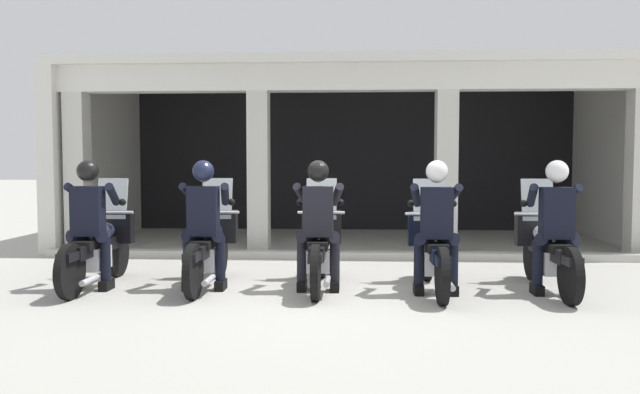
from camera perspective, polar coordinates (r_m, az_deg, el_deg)
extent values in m
plane|color=#A8A59E|center=(10.58, 0.82, -5.20)|extent=(80.00, 80.00, 0.00)
cube|color=black|center=(14.24, 3.01, 3.41)|extent=(10.42, 0.24, 3.18)
cube|color=silver|center=(10.40, 2.98, 11.01)|extent=(10.42, 0.36, 0.44)
cube|color=silver|center=(12.31, 3.01, 11.22)|extent=(10.42, 4.48, 0.16)
cube|color=silver|center=(13.24, -19.77, 3.22)|extent=(0.30, 4.48, 3.18)
cube|color=silver|center=(13.21, 25.78, 3.09)|extent=(0.30, 4.48, 3.18)
cube|color=beige|center=(11.35, -21.60, 2.09)|extent=(0.35, 0.36, 2.74)
cube|color=beige|center=(10.43, -5.72, 2.21)|extent=(0.35, 0.36, 2.74)
cube|color=beige|center=(10.42, 11.63, 2.16)|extent=(0.35, 0.36, 2.74)
cube|color=beige|center=(11.32, 27.57, 1.94)|extent=(0.35, 0.36, 2.74)
cube|color=#B7B5AD|center=(9.92, 2.92, -5.43)|extent=(10.02, 0.24, 0.12)
cylinder|color=black|center=(8.83, -18.32, -4.98)|extent=(0.09, 0.64, 0.64)
cylinder|color=black|center=(7.56, -22.22, -6.44)|extent=(0.09, 0.64, 0.64)
cube|color=black|center=(8.80, -18.34, -3.64)|extent=(0.14, 0.44, 0.08)
cube|color=silver|center=(8.14, -20.26, -5.36)|extent=(0.28, 0.44, 0.28)
cube|color=black|center=(8.17, -20.14, -4.41)|extent=(0.18, 1.24, 0.16)
ellipsoid|color=#1E2338|center=(8.35, -19.57, -2.99)|extent=(0.26, 0.48, 0.22)
cube|color=black|center=(7.99, -20.66, -4.08)|extent=(0.24, 0.52, 0.10)
cube|color=black|center=(7.59, -22.06, -5.06)|extent=(0.16, 0.48, 0.10)
cylinder|color=silver|center=(8.75, -18.49, -3.48)|extent=(0.05, 0.24, 0.53)
cube|color=black|center=(8.67, -18.65, -2.61)|extent=(0.52, 0.16, 0.44)
sphere|color=silver|center=(8.77, -18.41, -2.41)|extent=(0.18, 0.18, 0.18)
cube|color=silver|center=(8.63, -18.75, -0.14)|extent=(0.40, 0.14, 0.54)
cylinder|color=silver|center=(8.56, -18.93, -1.34)|extent=(0.62, 0.04, 0.04)
cylinder|color=silver|center=(7.81, -20.45, -7.17)|extent=(0.07, 0.55, 0.07)
cube|color=black|center=(7.94, -20.78, -1.23)|extent=(0.36, 0.22, 0.60)
cube|color=black|center=(8.04, -20.44, -1.02)|extent=(0.05, 0.02, 0.32)
sphere|color=tan|center=(7.93, -20.79, 2.06)|extent=(0.21, 0.21, 0.21)
sphere|color=black|center=(7.93, -20.79, 2.28)|extent=(0.26, 0.26, 0.26)
cylinder|color=black|center=(7.93, -19.75, -3.46)|extent=(0.26, 0.29, 0.17)
cylinder|color=black|center=(7.94, -19.31, -5.45)|extent=(0.12, 0.12, 0.53)
cube|color=black|center=(8.00, -19.24, -7.74)|extent=(0.11, 0.26, 0.12)
cylinder|color=black|center=(8.04, -21.59, -3.41)|extent=(0.26, 0.29, 0.17)
cylinder|color=black|center=(8.10, -21.93, -5.33)|extent=(0.12, 0.12, 0.53)
cube|color=black|center=(8.16, -21.85, -7.58)|extent=(0.11, 0.26, 0.12)
cylinder|color=black|center=(8.05, -18.71, 0.23)|extent=(0.19, 0.48, 0.31)
sphere|color=black|center=(8.24, -17.90, -0.46)|extent=(0.09, 0.09, 0.09)
cylinder|color=black|center=(8.22, -21.56, 0.23)|extent=(0.19, 0.48, 0.31)
sphere|color=black|center=(8.44, -21.19, -0.43)|extent=(0.09, 0.09, 0.09)
cylinder|color=black|center=(8.50, -9.29, -5.17)|extent=(0.09, 0.64, 0.64)
cylinder|color=black|center=(7.16, -11.72, -6.80)|extent=(0.09, 0.64, 0.64)
cube|color=black|center=(8.47, -9.30, -3.78)|extent=(0.14, 0.44, 0.08)
cube|color=silver|center=(7.77, -10.49, -5.61)|extent=(0.28, 0.44, 0.28)
cube|color=black|center=(7.80, -10.41, -4.61)|extent=(0.18, 1.24, 0.16)
ellipsoid|color=#1E2338|center=(7.99, -10.05, -3.12)|extent=(0.26, 0.48, 0.22)
cube|color=black|center=(7.62, -10.73, -4.28)|extent=(0.24, 0.52, 0.10)
cube|color=black|center=(7.19, -11.61, -5.34)|extent=(0.16, 0.48, 0.10)
cylinder|color=silver|center=(8.41, -9.39, -3.62)|extent=(0.05, 0.24, 0.53)
cube|color=black|center=(8.34, -9.49, -2.71)|extent=(0.52, 0.16, 0.44)
sphere|color=silver|center=(8.43, -9.34, -2.50)|extent=(0.18, 0.18, 0.18)
cube|color=silver|center=(8.29, -9.55, -0.15)|extent=(0.40, 0.14, 0.54)
cylinder|color=silver|center=(8.22, -9.66, -1.40)|extent=(0.62, 0.04, 0.04)
cylinder|color=silver|center=(7.44, -10.21, -7.52)|extent=(0.07, 0.55, 0.07)
cube|color=black|center=(7.56, -10.80, -1.29)|extent=(0.36, 0.22, 0.60)
cube|color=black|center=(7.67, -10.59, -1.07)|extent=(0.05, 0.02, 0.32)
sphere|color=#936B51|center=(7.55, -10.80, 2.16)|extent=(0.21, 0.21, 0.21)
sphere|color=#191E38|center=(7.55, -10.81, 2.39)|extent=(0.26, 0.26, 0.26)
cylinder|color=black|center=(7.58, -9.71, -3.62)|extent=(0.26, 0.29, 0.17)
cylinder|color=black|center=(7.60, -9.25, -5.69)|extent=(0.12, 0.12, 0.53)
cube|color=black|center=(7.67, -9.21, -8.08)|extent=(0.11, 0.26, 0.12)
cylinder|color=black|center=(7.64, -11.76, -3.58)|extent=(0.26, 0.29, 0.17)
cylinder|color=black|center=(7.70, -12.17, -5.61)|extent=(0.12, 0.12, 0.53)
cube|color=black|center=(7.76, -12.12, -7.97)|extent=(0.11, 0.26, 0.12)
cylinder|color=black|center=(7.72, -8.82, 0.24)|extent=(0.19, 0.48, 0.31)
sphere|color=black|center=(7.92, -8.22, -0.47)|extent=(0.09, 0.09, 0.09)
cylinder|color=black|center=(7.82, -11.98, 0.25)|extent=(0.19, 0.48, 0.31)
sphere|color=black|center=(8.04, -11.85, -0.45)|extent=(0.09, 0.09, 0.09)
cylinder|color=black|center=(8.32, 0.19, -5.31)|extent=(0.09, 0.64, 0.64)
cylinder|color=black|center=(6.94, -0.41, -7.05)|extent=(0.09, 0.64, 0.64)
cube|color=black|center=(8.29, 0.19, -3.89)|extent=(0.14, 0.44, 0.08)
cube|color=silver|center=(7.58, -0.11, -5.79)|extent=(0.28, 0.44, 0.28)
cube|color=black|center=(7.61, -0.08, -4.76)|extent=(0.18, 1.24, 0.16)
ellipsoid|color=black|center=(7.80, 0.01, -3.23)|extent=(0.26, 0.48, 0.22)
cube|color=black|center=(7.42, -0.16, -4.42)|extent=(0.24, 0.52, 0.10)
cube|color=black|center=(6.97, -0.38, -5.54)|extent=(0.16, 0.48, 0.10)
cylinder|color=silver|center=(8.23, 0.17, -3.72)|extent=(0.05, 0.24, 0.53)
cube|color=black|center=(8.16, 0.15, -2.80)|extent=(0.52, 0.16, 0.44)
sphere|color=silver|center=(8.25, 0.18, -2.59)|extent=(0.18, 0.18, 0.18)
cube|color=silver|center=(8.10, 0.14, -0.18)|extent=(0.40, 0.14, 0.54)
cylinder|color=silver|center=(8.04, 0.11, -1.46)|extent=(0.62, 0.04, 0.04)
cylinder|color=silver|center=(7.26, 0.69, -7.75)|extent=(0.07, 0.55, 0.07)
cube|color=black|center=(7.35, -0.17, -1.36)|extent=(0.36, 0.22, 0.60)
cube|color=#591414|center=(7.47, -0.12, -1.13)|extent=(0.05, 0.02, 0.32)
sphere|color=tan|center=(7.35, -0.16, 2.19)|extent=(0.21, 0.21, 0.21)
sphere|color=black|center=(7.35, -0.16, 2.43)|extent=(0.26, 0.26, 0.26)
cylinder|color=black|center=(7.40, 0.92, -3.74)|extent=(0.26, 0.29, 0.17)
cylinder|color=black|center=(7.44, 1.38, -5.85)|extent=(0.12, 0.12, 0.53)
cube|color=black|center=(7.51, 1.38, -8.28)|extent=(0.11, 0.26, 0.12)
cylinder|color=black|center=(7.42, -1.25, -3.73)|extent=(0.26, 0.29, 0.17)
cylinder|color=black|center=(7.46, -1.70, -5.82)|extent=(0.12, 0.12, 0.53)
cube|color=black|center=(7.53, -1.69, -8.25)|extent=(0.11, 0.26, 0.12)
cylinder|color=black|center=(7.56, 1.59, 0.21)|extent=(0.19, 0.48, 0.31)
sphere|color=black|center=(7.78, 1.93, -0.51)|extent=(0.09, 0.09, 0.09)
cylinder|color=black|center=(7.59, -1.73, 0.22)|extent=(0.19, 0.48, 0.31)
sphere|color=black|center=(7.81, -1.89, -0.50)|extent=(0.09, 0.09, 0.09)
cylinder|color=black|center=(8.25, 9.92, -5.44)|extent=(0.09, 0.64, 0.64)
cylinder|color=black|center=(6.88, 11.30, -7.21)|extent=(0.09, 0.64, 0.64)
cube|color=black|center=(8.22, 9.93, -4.01)|extent=(0.14, 0.44, 0.08)
cube|color=silver|center=(7.51, 10.60, -5.93)|extent=(0.28, 0.44, 0.28)
cube|color=black|center=(7.54, 10.56, -4.90)|extent=(0.18, 1.24, 0.16)
ellipsoid|color=#B2B2B7|center=(7.73, 10.36, -3.34)|extent=(0.26, 0.48, 0.22)
cube|color=black|center=(7.35, 10.75, -4.56)|extent=(0.24, 0.52, 0.10)
cube|color=black|center=(6.91, 11.24, -5.68)|extent=(0.16, 0.48, 0.10)
cylinder|color=silver|center=(8.16, 9.98, -3.84)|extent=(0.05, 0.24, 0.53)
cube|color=black|center=(8.08, 10.04, -2.91)|extent=(0.52, 0.16, 0.44)
sphere|color=silver|center=(8.18, 9.96, -2.69)|extent=(0.18, 0.18, 0.18)
cube|color=silver|center=(8.03, 10.09, -0.26)|extent=(0.40, 0.14, 0.54)
cylinder|color=silver|center=(7.96, 10.14, -1.55)|extent=(0.62, 0.04, 0.04)
cylinder|color=silver|center=(7.22, 11.90, -7.89)|extent=(0.07, 0.55, 0.07)
cube|color=black|center=(7.29, 10.80, -1.46)|extent=(0.36, 0.22, 0.60)
cube|color=#14193F|center=(7.40, 10.68, -1.23)|extent=(0.05, 0.02, 0.32)
sphere|color=tan|center=(7.28, 10.82, 2.12)|extent=(0.21, 0.21, 0.21)
sphere|color=silver|center=(7.28, 10.82, 2.36)|extent=(0.26, 0.26, 0.26)
cylinder|color=black|center=(7.36, 11.84, -3.85)|extent=(0.26, 0.29, 0.17)
cylinder|color=black|center=(7.41, 12.27, -5.96)|extent=(0.12, 0.12, 0.53)
cube|color=black|center=(7.47, 12.23, -8.41)|extent=(0.11, 0.26, 0.12)
cylinder|color=black|center=(7.32, 9.66, -3.87)|extent=(0.26, 0.29, 0.17)
cylinder|color=black|center=(7.35, 9.18, -5.99)|extent=(0.12, 0.12, 0.53)
cube|color=black|center=(7.42, 9.14, -8.46)|extent=(0.11, 0.26, 0.12)
cylinder|color=black|center=(7.53, 12.24, 0.13)|extent=(0.19, 0.48, 0.31)
sphere|color=black|center=(7.75, 12.28, -0.60)|extent=(0.09, 0.09, 0.09)
cylinder|color=black|center=(7.48, 8.91, 0.14)|extent=(0.19, 0.48, 0.31)
sphere|color=black|center=(7.69, 8.45, -0.59)|extent=(0.09, 0.09, 0.09)
cylinder|color=black|center=(8.59, 19.20, -5.23)|extent=(0.09, 0.64, 0.64)
cylinder|color=black|center=(7.27, 22.27, -6.83)|extent=(0.09, 0.64, 0.64)
cube|color=black|center=(8.56, 19.23, -3.86)|extent=(0.14, 0.44, 0.08)
cube|color=silver|center=(7.87, 20.72, -5.67)|extent=(0.28, 0.44, 0.28)
cube|color=black|center=(7.90, 20.63, -4.68)|extent=(0.18, 1.24, 0.16)
ellipsoid|color=#B2B2B7|center=(8.08, 20.19, -3.20)|extent=(0.26, 0.48, 0.22)
cube|color=black|center=(7.72, 21.04, -4.35)|extent=(0.24, 0.52, 0.10)
cube|color=black|center=(7.30, 22.14, -5.39)|extent=(0.16, 0.48, 0.10)
cylinder|color=silver|center=(8.50, 19.34, -3.69)|extent=(0.05, 0.24, 0.53)
cube|color=black|center=(8.42, 19.47, -2.79)|extent=(0.52, 0.16, 0.44)
sphere|color=silver|center=(8.52, 19.29, -2.59)|extent=(0.18, 0.18, 0.18)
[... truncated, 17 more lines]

